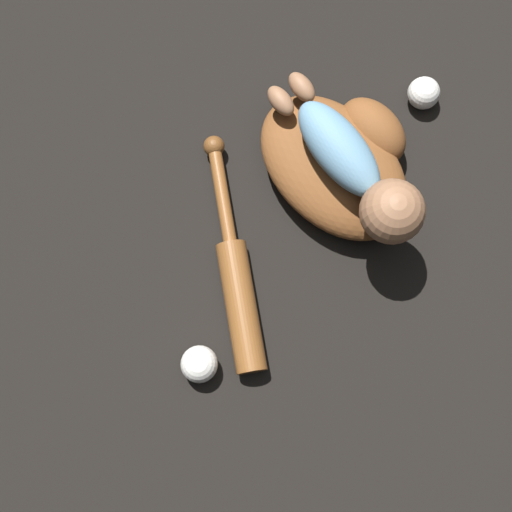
{
  "coord_description": "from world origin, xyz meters",
  "views": [
    {
      "loc": [
        0.2,
        -0.47,
        1.38
      ],
      "look_at": [
        0.0,
        -0.25,
        0.08
      ],
      "focal_mm": 50.0,
      "sensor_mm": 36.0,
      "label": 1
    }
  ],
  "objects_px": {
    "baseball_glove": "(340,161)",
    "baseball_spare": "(424,93)",
    "baseball": "(199,364)",
    "baseball_bat": "(237,280)",
    "baby_figure": "(360,174)"
  },
  "relations": [
    {
      "from": "baseball_glove",
      "to": "baseball",
      "type": "xyz_separation_m",
      "value": [
        0.06,
        -0.48,
        -0.02
      ]
    },
    {
      "from": "baseball_bat",
      "to": "baseball",
      "type": "xyz_separation_m",
      "value": [
        0.06,
        -0.17,
        0.01
      ]
    },
    {
      "from": "baseball_glove",
      "to": "baseball",
      "type": "bearing_deg",
      "value": -82.39
    },
    {
      "from": "baseball_glove",
      "to": "baseball_spare",
      "type": "height_order",
      "value": "baseball_glove"
    },
    {
      "from": "baseball",
      "to": "baseball_spare",
      "type": "distance_m",
      "value": 0.71
    },
    {
      "from": "baseball_bat",
      "to": "baseball",
      "type": "bearing_deg",
      "value": -70.85
    },
    {
      "from": "baby_figure",
      "to": "baseball",
      "type": "height_order",
      "value": "baby_figure"
    },
    {
      "from": "baseball_bat",
      "to": "baseball_spare",
      "type": "distance_m",
      "value": 0.55
    },
    {
      "from": "baseball",
      "to": "baseball_spare",
      "type": "relative_size",
      "value": 1.06
    },
    {
      "from": "baseball_glove",
      "to": "baseball_spare",
      "type": "xyz_separation_m",
      "value": [
        0.03,
        0.23,
        -0.02
      ]
    },
    {
      "from": "baseball_bat",
      "to": "baseball",
      "type": "distance_m",
      "value": 0.18
    },
    {
      "from": "baseball",
      "to": "baseball_glove",
      "type": "bearing_deg",
      "value": 97.61
    },
    {
      "from": "baseball_glove",
      "to": "baseball_bat",
      "type": "height_order",
      "value": "baseball_glove"
    },
    {
      "from": "baseball_glove",
      "to": "baseball_spare",
      "type": "distance_m",
      "value": 0.24
    },
    {
      "from": "baseball",
      "to": "baseball_spare",
      "type": "height_order",
      "value": "baseball"
    }
  ]
}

